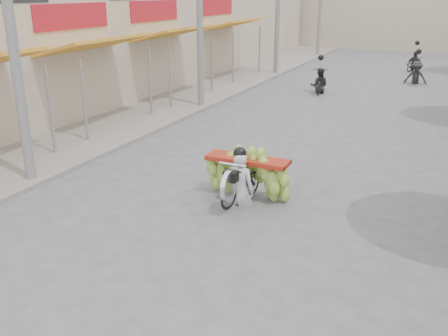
% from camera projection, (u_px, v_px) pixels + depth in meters
% --- Properties ---
extents(ground, '(120.00, 120.00, 0.00)m').
position_uv_depth(ground, '(156.00, 304.00, 7.42)').
color(ground, '#5B5B61').
rests_on(ground, ground).
extents(sidewalk_left, '(4.00, 60.00, 0.12)m').
position_uv_depth(sidewalk_left, '(200.00, 90.00, 22.98)').
color(sidewalk_left, gray).
rests_on(sidewalk_left, ground).
extents(shophouse_row_left, '(9.77, 40.00, 6.00)m').
position_uv_depth(shophouse_row_left, '(93.00, 22.00, 23.08)').
color(shophouse_row_left, '#B8A991').
rests_on(shophouse_row_left, ground).
extents(far_building, '(20.00, 6.00, 7.00)m').
position_uv_depth(far_building, '(415.00, 2.00, 38.76)').
color(far_building, '#B8A991').
rests_on(far_building, ground).
extents(utility_pole_near, '(0.60, 0.24, 8.00)m').
position_uv_depth(utility_pole_near, '(8.00, 8.00, 10.75)').
color(utility_pole_near, slate).
rests_on(utility_pole_near, ground).
extents(utility_pole_mid, '(0.60, 0.24, 8.00)m').
position_uv_depth(utility_pole_mid, '(199.00, 1.00, 18.45)').
color(utility_pole_mid, slate).
rests_on(utility_pole_mid, ground).
extents(banana_motorbike, '(2.20, 1.78, 2.18)m').
position_uv_depth(banana_motorbike, '(243.00, 169.00, 10.83)').
color(banana_motorbike, black).
rests_on(banana_motorbike, ground).
extents(bg_motorbike_a, '(1.02, 1.89, 1.95)m').
position_uv_depth(bg_motorbike_a, '(320.00, 77.00, 22.35)').
color(bg_motorbike_a, black).
rests_on(bg_motorbike_a, ground).
extents(bg_motorbike_b, '(1.09, 1.55, 1.95)m').
position_uv_depth(bg_motorbike_b, '(417.00, 66.00, 24.46)').
color(bg_motorbike_b, black).
rests_on(bg_motorbike_b, ground).
extents(bg_motorbike_c, '(1.11, 1.51, 1.95)m').
position_uv_depth(bg_motorbike_c, '(416.00, 56.00, 28.40)').
color(bg_motorbike_c, black).
rests_on(bg_motorbike_c, ground).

